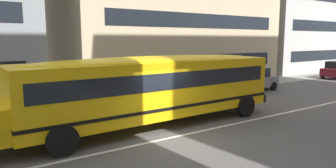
# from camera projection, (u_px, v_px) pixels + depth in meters

# --- Properties ---
(ground_plane) EXTENTS (400.00, 400.00, 0.00)m
(ground_plane) POSITION_uv_depth(u_px,v_px,m) (171.00, 138.00, 11.43)
(ground_plane) COLOR #54514F
(sidewalk_far) EXTENTS (120.00, 3.00, 0.01)m
(sidewalk_far) POSITION_uv_depth(u_px,v_px,m) (94.00, 102.00, 18.03)
(sidewalk_far) COLOR gray
(sidewalk_far) RESTS_ON ground_plane
(lane_centreline) EXTENTS (110.00, 0.16, 0.01)m
(lane_centreline) POSITION_uv_depth(u_px,v_px,m) (171.00, 138.00, 11.43)
(lane_centreline) COLOR silver
(lane_centreline) RESTS_ON ground_plane
(school_bus) EXTENTS (13.36, 3.18, 2.97)m
(school_bus) POSITION_uv_depth(u_px,v_px,m) (150.00, 85.00, 12.73)
(school_bus) COLOR yellow
(school_bus) RESTS_ON ground_plane
(parked_car_grey_under_tree) EXTENTS (3.99, 2.07, 1.64)m
(parked_car_grey_under_tree) POSITION_uv_depth(u_px,v_px,m) (253.00, 79.00, 21.92)
(parked_car_grey_under_tree) COLOR gray
(parked_car_grey_under_tree) RESTS_ON ground_plane
(apartment_block_far_centre) EXTENTS (19.28, 11.50, 13.30)m
(apartment_block_far_centre) POSITION_uv_depth(u_px,v_px,m) (162.00, 7.00, 28.28)
(apartment_block_far_centre) COLOR #C6B28E
(apartment_block_far_centre) RESTS_ON ground_plane
(apartment_block_far_right) EXTENTS (15.47, 13.98, 13.30)m
(apartment_block_far_right) POSITION_uv_depth(u_px,v_px,m) (275.00, 16.00, 39.46)
(apartment_block_far_right) COLOR #B7B7B2
(apartment_block_far_right) RESTS_ON ground_plane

